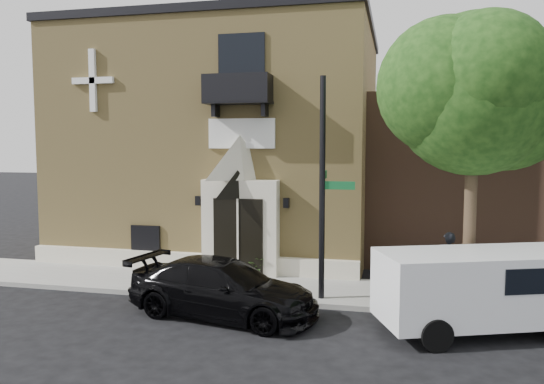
# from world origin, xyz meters

# --- Properties ---
(ground) EXTENTS (120.00, 120.00, 0.00)m
(ground) POSITION_xyz_m (0.00, 0.00, 0.00)
(ground) COLOR black
(ground) RESTS_ON ground
(sidewalk) EXTENTS (42.00, 3.00, 0.15)m
(sidewalk) POSITION_xyz_m (1.00, 1.50, 0.07)
(sidewalk) COLOR gray
(sidewalk) RESTS_ON ground
(church) EXTENTS (12.20, 11.01, 9.30)m
(church) POSITION_xyz_m (-2.99, 7.95, 4.63)
(church) COLOR tan
(church) RESTS_ON ground
(street_tree_left) EXTENTS (4.97, 4.38, 7.77)m
(street_tree_left) POSITION_xyz_m (6.03, 0.35, 5.87)
(street_tree_left) COLOR #38281C
(street_tree_left) RESTS_ON sidewalk
(black_sedan) EXTENTS (5.48, 3.03, 1.50)m
(black_sedan) POSITION_xyz_m (-0.31, -1.19, 0.75)
(black_sedan) COLOR black
(black_sedan) RESTS_ON ground
(cargo_van) EXTENTS (5.23, 3.57, 1.99)m
(cargo_van) POSITION_xyz_m (6.29, -0.93, 1.11)
(cargo_van) COLOR white
(cargo_van) RESTS_ON ground
(street_sign) EXTENTS (1.00, 1.00, 6.28)m
(street_sign) POSITION_xyz_m (2.08, 0.57, 3.31)
(street_sign) COLOR black
(street_sign) RESTS_ON sidewalk
(fire_hydrant) EXTENTS (0.41, 0.33, 0.73)m
(fire_hydrant) POSITION_xyz_m (4.65, 0.34, 0.51)
(fire_hydrant) COLOR #AC1A12
(fire_hydrant) RESTS_ON sidewalk
(dumpster) EXTENTS (2.14, 1.48, 1.28)m
(dumpster) POSITION_xyz_m (5.66, 0.59, 0.80)
(dumpster) COLOR black
(dumpster) RESTS_ON sidewalk
(planter) EXTENTS (0.65, 0.58, 0.65)m
(planter) POSITION_xyz_m (-0.36, 2.56, 0.48)
(planter) COLOR #47722D
(planter) RESTS_ON sidewalk
(pedestrian_near) EXTENTS (0.68, 0.46, 1.84)m
(pedestrian_near) POSITION_xyz_m (5.63, 1.88, 1.07)
(pedestrian_near) COLOR black
(pedestrian_near) RESTS_ON sidewalk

